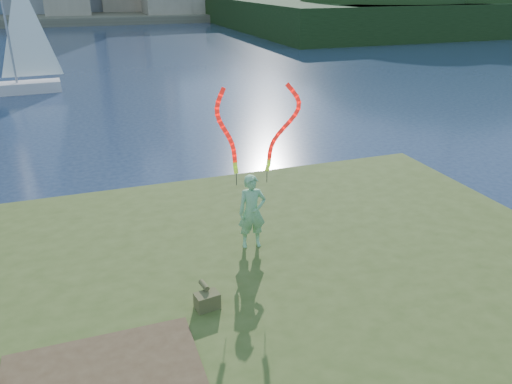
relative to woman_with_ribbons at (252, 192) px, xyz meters
name	(u,v)px	position (x,y,z in m)	size (l,w,h in m)	color
ground	(197,297)	(-1.53, -0.56, -2.19)	(320.00, 320.00, 0.00)	#1B2944
grassy_knoll	(225,350)	(-1.53, -2.86, -1.85)	(20.00, 18.00, 0.80)	#3B4B1B
far_shore	(80,14)	(-1.53, 94.44, -1.59)	(320.00, 40.00, 1.20)	#504B3B
wooded_hill	(468,22)	(58.04, 59.40, -2.03)	(78.00, 50.00, 63.00)	black
woman_with_ribbons	(252,192)	(0.00, 0.00, 0.00)	(2.12, 0.51, 4.18)	#1B7D20
canvas_bag	(207,300)	(-1.66, -2.08, -1.21)	(0.50, 0.57, 0.44)	#454522
sailboat	(20,70)	(-6.89, 25.12, -0.77)	(5.48, 1.91, 8.27)	beige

